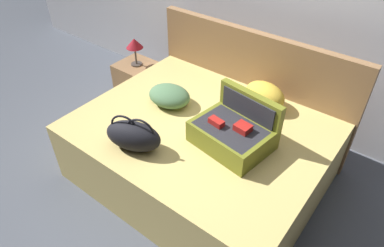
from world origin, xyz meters
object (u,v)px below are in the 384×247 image
(bed, at_px, (200,152))
(pillow_center_head, at_px, (265,95))
(nightstand, at_px, (139,83))
(duffel_bag, at_px, (133,136))
(pillow_near_headboard, at_px, (169,96))
(table_lamp, at_px, (134,45))
(hard_case_large, at_px, (233,131))

(bed, height_order, pillow_center_head, pillow_center_head)
(bed, height_order, nightstand, bed)
(bed, bearing_deg, nightstand, 157.35)
(duffel_bag, distance_m, pillow_near_headboard, 0.63)
(pillow_near_headboard, distance_m, pillow_center_head, 0.83)
(bed, xyz_separation_m, table_lamp, (-1.28, 0.54, 0.43))
(table_lamp, bearing_deg, pillow_center_head, 1.52)
(pillow_near_headboard, bearing_deg, nightstand, 152.84)
(pillow_near_headboard, bearing_deg, table_lamp, 152.84)
(hard_case_large, distance_m, nightstand, 1.76)
(hard_case_large, height_order, pillow_center_head, hard_case_large)
(pillow_center_head, height_order, nightstand, pillow_center_head)
(hard_case_large, relative_size, nightstand, 1.28)
(hard_case_large, height_order, nightstand, hard_case_large)
(hard_case_large, height_order, pillow_near_headboard, hard_case_large)
(duffel_bag, relative_size, pillow_center_head, 1.26)
(duffel_bag, height_order, pillow_near_headboard, duffel_bag)
(pillow_near_headboard, bearing_deg, pillow_center_head, 36.00)
(duffel_bag, relative_size, table_lamp, 1.55)
(hard_case_large, xyz_separation_m, pillow_near_headboard, (-0.73, 0.11, -0.04))
(duffel_bag, height_order, table_lamp, duffel_bag)
(bed, relative_size, nightstand, 4.16)
(duffel_bag, bearing_deg, bed, 64.87)
(pillow_near_headboard, relative_size, table_lamp, 1.25)
(nightstand, relative_size, table_lamp, 1.56)
(duffel_bag, xyz_separation_m, pillow_near_headboard, (-0.17, 0.60, -0.04))
(duffel_bag, bearing_deg, nightstand, 134.69)
(hard_case_large, xyz_separation_m, table_lamp, (-1.60, 0.56, 0.02))
(nightstand, xyz_separation_m, table_lamp, (-0.00, 0.00, 0.48))
(bed, xyz_separation_m, pillow_center_head, (0.26, 0.58, 0.40))
(hard_case_large, relative_size, pillow_center_head, 1.62)
(duffel_bag, distance_m, table_lamp, 1.48)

